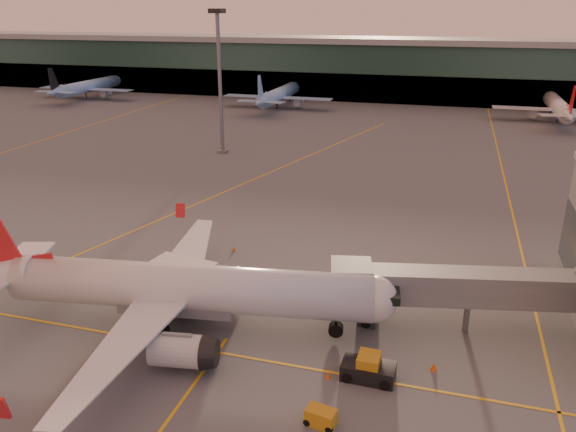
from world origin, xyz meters
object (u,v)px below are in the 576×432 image
(catering_truck, at_px, (186,281))
(gpu_cart, at_px, (321,417))
(main_airplane, at_px, (175,289))
(pushback_tug, at_px, (368,369))

(catering_truck, relative_size, gpu_cart, 2.78)
(main_airplane, height_order, gpu_cart, main_airplane)
(main_airplane, xyz_separation_m, catering_truck, (-0.87, 3.51, -1.15))
(pushback_tug, bearing_deg, main_airplane, 172.91)
(pushback_tug, bearing_deg, gpu_cart, -109.70)
(main_airplane, height_order, pushback_tug, main_airplane)
(main_airplane, bearing_deg, gpu_cart, -38.63)
(catering_truck, bearing_deg, gpu_cart, -28.64)
(gpu_cart, bearing_deg, catering_truck, 152.53)
(main_airplane, distance_m, pushback_tug, 17.11)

